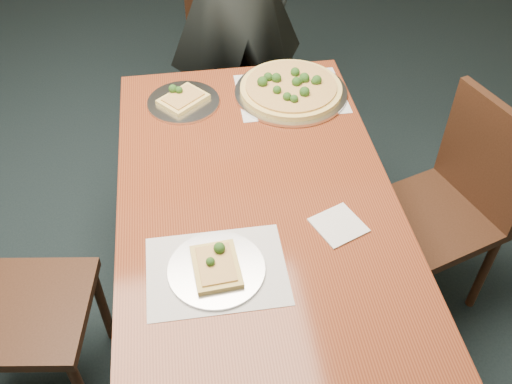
{
  "coord_description": "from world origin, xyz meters",
  "views": [
    {
      "loc": [
        0.17,
        -1.48,
        2.06
      ],
      "look_at": [
        0.37,
        -0.16,
        0.75
      ],
      "focal_mm": 40.0,
      "sensor_mm": 36.0,
      "label": 1
    }
  ],
  "objects": [
    {
      "name": "slice_plate_near",
      "position": [
        0.21,
        -0.46,
        0.76
      ],
      "size": [
        0.28,
        0.28,
        0.06
      ],
      "color": "silver",
      "rests_on": "dining_table"
    },
    {
      "name": "placemat_main",
      "position": [
        0.58,
        0.37,
        0.75
      ],
      "size": [
        0.42,
        0.32,
        0.0
      ],
      "primitive_type": "cube",
      "color": "white",
      "rests_on": "dining_table"
    },
    {
      "name": "dining_table",
      "position": [
        0.37,
        -0.16,
        0.66
      ],
      "size": [
        0.9,
        1.5,
        0.75
      ],
      "color": "#602613",
      "rests_on": "ground"
    },
    {
      "name": "pizza_pan",
      "position": [
        0.58,
        0.37,
        0.77
      ],
      "size": [
        0.44,
        0.44,
        0.07
      ],
      "color": "silver",
      "rests_on": "dining_table"
    },
    {
      "name": "ground",
      "position": [
        0.0,
        0.0,
        0.0
      ],
      "size": [
        8.0,
        8.0,
        0.0
      ],
      "primitive_type": "plane",
      "color": "black",
      "rests_on": "ground"
    },
    {
      "name": "placemat_near",
      "position": [
        0.21,
        -0.46,
        0.75
      ],
      "size": [
        0.4,
        0.3,
        0.0
      ],
      "primitive_type": "cube",
      "color": "white",
      "rests_on": "dining_table"
    },
    {
      "name": "chair_right",
      "position": [
        1.13,
        -0.08,
        0.52
      ],
      "size": [
        0.53,
        0.53,
        0.91
      ],
      "rotation": [
        0.0,
        0.0,
        -1.26
      ],
      "color": "black",
      "rests_on": "ground"
    },
    {
      "name": "chair_far",
      "position": [
        0.42,
        1.02,
        0.52
      ],
      "size": [
        0.42,
        0.42,
        0.91
      ],
      "rotation": [
        0.0,
        0.0,
        0.01
      ],
      "color": "black",
      "rests_on": "ground"
    },
    {
      "name": "slice_plate_far",
      "position": [
        0.16,
        0.37,
        0.76
      ],
      "size": [
        0.28,
        0.28,
        0.06
      ],
      "color": "silver",
      "rests_on": "dining_table"
    },
    {
      "name": "napkin",
      "position": [
        0.6,
        -0.35,
        0.75
      ],
      "size": [
        0.18,
        0.18,
        0.01
      ],
      "primitive_type": "cube",
      "rotation": [
        0.0,
        0.0,
        0.39
      ],
      "color": "white",
      "rests_on": "dining_table"
    }
  ]
}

